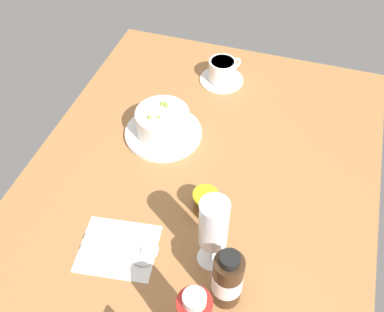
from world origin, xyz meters
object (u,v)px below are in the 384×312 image
object	(u,v)px
porridge_bowl	(163,124)
cutlery_setting	(120,249)
coffee_cup	(222,72)
sauce_bottle_brown	(227,279)
jam_jar	(205,202)
wine_glass	(214,226)

from	to	relation	value
porridge_bowl	cutlery_setting	distance (cm)	35.56
coffee_cup	sauce_bottle_brown	distance (cm)	67.94
sauce_bottle_brown	jam_jar	bearing A→B (deg)	-152.30
cutlery_setting	jam_jar	size ratio (longest dim) A/B	3.01
sauce_bottle_brown	wine_glass	bearing A→B (deg)	-145.57
jam_jar	sauce_bottle_brown	bearing A→B (deg)	27.70
coffee_cup	wine_glass	size ratio (longest dim) A/B	0.69
jam_jar	sauce_bottle_brown	size ratio (longest dim) A/B	0.40
porridge_bowl	wine_glass	size ratio (longest dim) A/B	1.07
wine_glass	jam_jar	bearing A→B (deg)	-157.07
cutlery_setting	jam_jar	bearing A→B (deg)	136.59
cutlery_setting	sauce_bottle_brown	world-z (taller)	sauce_bottle_brown
cutlery_setting	sauce_bottle_brown	size ratio (longest dim) A/B	1.21
porridge_bowl	sauce_bottle_brown	world-z (taller)	sauce_bottle_brown
wine_glass	porridge_bowl	bearing A→B (deg)	-144.65
wine_glass	jam_jar	xyz separation A→B (cm)	(-11.26, -4.76, -8.87)
jam_jar	coffee_cup	bearing A→B (deg)	-169.41
coffee_cup	sauce_bottle_brown	bearing A→B (deg)	15.76
jam_jar	sauce_bottle_brown	world-z (taller)	sauce_bottle_brown
porridge_bowl	coffee_cup	size ratio (longest dim) A/B	1.56
wine_glass	jam_jar	world-z (taller)	wine_glass
cutlery_setting	wine_glass	world-z (taller)	wine_glass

